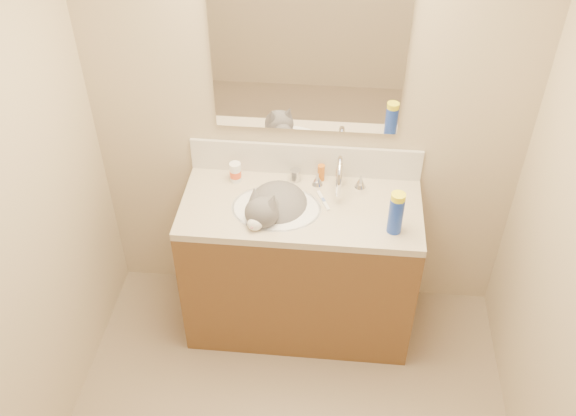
% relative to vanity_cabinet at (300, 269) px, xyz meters
% --- Properties ---
extents(room_shell, '(2.24, 2.54, 2.52)m').
position_rel_vanity_cabinet_xyz_m(room_shell, '(0.00, -0.97, 1.08)').
color(room_shell, '#BFAB8E').
rests_on(room_shell, ground).
extents(vanity_cabinet, '(1.20, 0.55, 0.82)m').
position_rel_vanity_cabinet_xyz_m(vanity_cabinet, '(0.00, 0.00, 0.00)').
color(vanity_cabinet, brown).
rests_on(vanity_cabinet, ground).
extents(counter_slab, '(1.20, 0.55, 0.04)m').
position_rel_vanity_cabinet_xyz_m(counter_slab, '(0.00, 0.00, 0.43)').
color(counter_slab, beige).
rests_on(counter_slab, vanity_cabinet).
extents(basin, '(0.45, 0.36, 0.14)m').
position_rel_vanity_cabinet_xyz_m(basin, '(-0.12, -0.03, 0.38)').
color(basin, white).
rests_on(basin, vanity_cabinet).
extents(faucet, '(0.28, 0.20, 0.21)m').
position_rel_vanity_cabinet_xyz_m(faucet, '(0.18, 0.14, 0.54)').
color(faucet, silver).
rests_on(faucet, counter_slab).
extents(cat, '(0.42, 0.48, 0.34)m').
position_rel_vanity_cabinet_xyz_m(cat, '(-0.13, -0.02, 0.43)').
color(cat, '#575557').
rests_on(cat, basin).
extents(backsplash, '(1.20, 0.02, 0.18)m').
position_rel_vanity_cabinet_xyz_m(backsplash, '(0.00, 0.26, 0.54)').
color(backsplash, silver).
rests_on(backsplash, counter_slab).
extents(mirror, '(0.90, 0.02, 0.80)m').
position_rel_vanity_cabinet_xyz_m(mirror, '(0.00, 0.26, 1.13)').
color(mirror, white).
rests_on(mirror, room_shell).
extents(pill_bottle, '(0.07, 0.07, 0.11)m').
position_rel_vanity_cabinet_xyz_m(pill_bottle, '(-0.35, 0.17, 0.50)').
color(pill_bottle, white).
rests_on(pill_bottle, counter_slab).
extents(pill_label, '(0.07, 0.07, 0.04)m').
position_rel_vanity_cabinet_xyz_m(pill_label, '(-0.35, 0.17, 0.49)').
color(pill_label, '#FF592A').
rests_on(pill_label, pill_bottle).
extents(silver_jar, '(0.07, 0.07, 0.07)m').
position_rel_vanity_cabinet_xyz_m(silver_jar, '(-0.05, 0.20, 0.48)').
color(silver_jar, '#B7B7BC').
rests_on(silver_jar, counter_slab).
extents(amber_bottle, '(0.04, 0.04, 0.09)m').
position_rel_vanity_cabinet_xyz_m(amber_bottle, '(0.09, 0.22, 0.50)').
color(amber_bottle, orange).
rests_on(amber_bottle, counter_slab).
extents(toothbrush, '(0.07, 0.15, 0.01)m').
position_rel_vanity_cabinet_xyz_m(toothbrush, '(0.11, 0.04, 0.46)').
color(toothbrush, white).
rests_on(toothbrush, counter_slab).
extents(toothbrush_head, '(0.02, 0.03, 0.01)m').
position_rel_vanity_cabinet_xyz_m(toothbrush_head, '(0.11, 0.04, 0.46)').
color(toothbrush_head, '#5A74C0').
rests_on(toothbrush_head, counter_slab).
extents(spray_can, '(0.07, 0.07, 0.19)m').
position_rel_vanity_cabinet_xyz_m(spray_can, '(0.45, -0.14, 0.55)').
color(spray_can, '#1A3BB8').
rests_on(spray_can, counter_slab).
extents(spray_cap, '(0.07, 0.07, 0.04)m').
position_rel_vanity_cabinet_xyz_m(spray_cap, '(0.45, -0.14, 0.65)').
color(spray_cap, '#FFF41A').
rests_on(spray_cap, spray_can).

